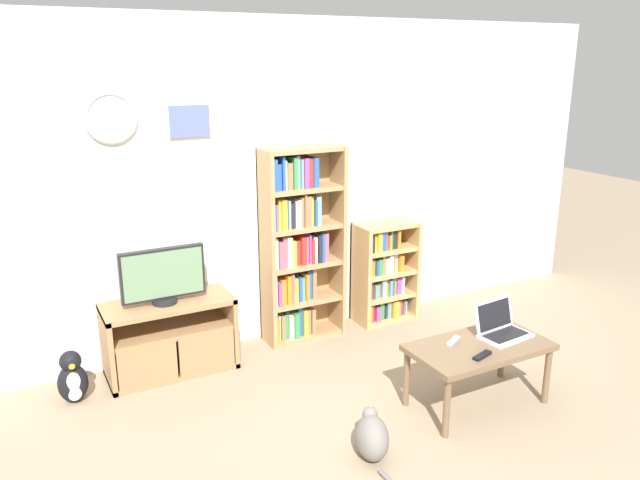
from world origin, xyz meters
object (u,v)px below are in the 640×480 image
at_px(tv_stand, 170,337).
at_px(remote_near_laptop, 453,341).
at_px(television, 163,276).
at_px(coffee_table, 479,351).
at_px(remote_far_from_laptop, 482,355).
at_px(bookshelf_short, 382,273).
at_px(bookshelf_tall, 297,246).
at_px(cat, 372,436).
at_px(penguin_figurine, 73,379).
at_px(laptop, 501,327).

distance_m(tv_stand, remote_near_laptop, 2.07).
height_order(television, remote_near_laptop, television).
xyz_separation_m(coffee_table, remote_far_from_laptop, (-0.11, -0.15, 0.06)).
height_order(bookshelf_short, coffee_table, bookshelf_short).
height_order(television, coffee_table, television).
height_order(coffee_table, remote_far_from_laptop, remote_far_from_laptop).
relative_size(bookshelf_short, remote_far_from_laptop, 5.43).
height_order(tv_stand, bookshelf_tall, bookshelf_tall).
distance_m(remote_far_from_laptop, cat, 0.90).
bearing_deg(coffee_table, remote_far_from_laptop, -126.45).
xyz_separation_m(tv_stand, remote_near_laptop, (1.58, -1.32, 0.17)).
height_order(remote_near_laptop, remote_far_from_laptop, same).
height_order(cat, penguin_figurine, penguin_figurine).
xyz_separation_m(remote_far_from_laptop, cat, (-0.84, -0.01, -0.32)).
bearing_deg(cat, laptop, 32.35).
relative_size(television, bookshelf_tall, 0.38).
relative_size(bookshelf_tall, laptop, 4.26).
distance_m(coffee_table, cat, 0.99).
relative_size(coffee_table, penguin_figurine, 2.52).
relative_size(tv_stand, coffee_table, 1.00).
relative_size(laptop, penguin_figurine, 1.00).
bearing_deg(coffee_table, bookshelf_tall, 111.37).
height_order(bookshelf_tall, cat, bookshelf_tall).
relative_size(television, remote_far_from_laptop, 3.67).
height_order(coffee_table, remote_near_laptop, remote_near_laptop).
relative_size(tv_stand, bookshelf_tall, 0.58).
bearing_deg(laptop, cat, -175.91).
bearing_deg(cat, television, 139.05).
xyz_separation_m(television, coffee_table, (1.74, -1.42, -0.38)).
height_order(television, remote_far_from_laptop, television).
relative_size(tv_stand, remote_near_laptop, 5.85).
xyz_separation_m(laptop, remote_near_laptop, (-0.36, 0.05, -0.05)).
bearing_deg(television, remote_far_from_laptop, -43.76).
relative_size(coffee_table, remote_near_laptop, 5.88).
distance_m(tv_stand, television, 0.49).
relative_size(bookshelf_short, laptop, 2.38).
bearing_deg(penguin_figurine, tv_stand, 8.91).
distance_m(tv_stand, bookshelf_tall, 1.24).
xyz_separation_m(television, laptop, (1.97, -1.37, -0.27)).
height_order(bookshelf_tall, bookshelf_short, bookshelf_tall).
bearing_deg(cat, tv_stand, 138.24).
relative_size(tv_stand, penguin_figurine, 2.50).
bearing_deg(penguin_figurine, remote_near_laptop, -27.83).
distance_m(tv_stand, cat, 1.77).
height_order(bookshelf_short, cat, bookshelf_short).
bearing_deg(cat, remote_far_from_laptop, 23.19).
height_order(tv_stand, bookshelf_short, bookshelf_short).
bearing_deg(cat, coffee_table, 31.83).
bearing_deg(remote_near_laptop, bookshelf_short, 136.52).
xyz_separation_m(tv_stand, television, (-0.02, -0.01, 0.49)).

